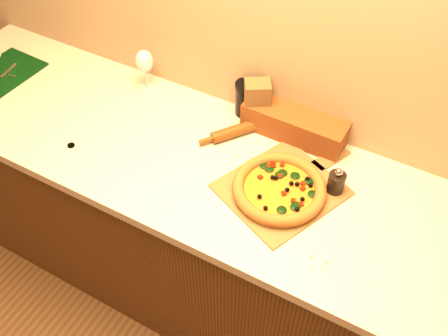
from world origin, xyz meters
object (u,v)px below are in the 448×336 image
rolling_pin (240,130)px  dark_jar (246,98)px  pepper_grinder (336,182)px  pizza (279,189)px  wine_glass (144,62)px  pizza_peel (284,187)px  cutting_board (1,75)px

rolling_pin → dark_jar: 0.13m
pepper_grinder → dark_jar: size_ratio=0.78×
pizza → rolling_pin: (-0.25, 0.20, -0.01)m
pizza → wine_glass: (-0.71, 0.26, 0.10)m
pepper_grinder → rolling_pin: size_ratio=0.40×
pizza_peel → rolling_pin: bearing=171.0°
pizza → pizza_peel: bearing=80.1°
rolling_pin → dark_jar: dark_jar is taller
wine_glass → pizza: bearing=-20.0°
cutting_board → dark_jar: 1.06m
cutting_board → dark_jar: size_ratio=2.36×
pizza_peel → wine_glass: (-0.72, 0.23, 0.12)m
pepper_grinder → wine_glass: bearing=169.8°
pepper_grinder → cutting_board: bearing=-177.0°
pizza → pepper_grinder: size_ratio=2.87×
pizza → cutting_board: bearing=178.9°
pizza_peel → dark_jar: size_ratio=3.82×
cutting_board → pizza: bearing=1.5°
pizza_peel → pizza: bearing=-76.6°
wine_glass → dark_jar: size_ratio=1.27×
rolling_pin → wine_glass: wine_glass is taller
pizza_peel → rolling_pin: size_ratio=1.96×
rolling_pin → pizza: bearing=-38.0°
rolling_pin → pepper_grinder: bearing=-12.9°
rolling_pin → dark_jar: size_ratio=1.95×
dark_jar → rolling_pin: bearing=-73.3°
pizza_peel → dark_jar: dark_jar is taller
cutting_board → pepper_grinder: pepper_grinder is taller
cutting_board → pepper_grinder: bearing=5.6°
pizza → wine_glass: size_ratio=1.75×
pepper_grinder → wine_glass: wine_glass is taller
pizza → rolling_pin: pizza is taller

